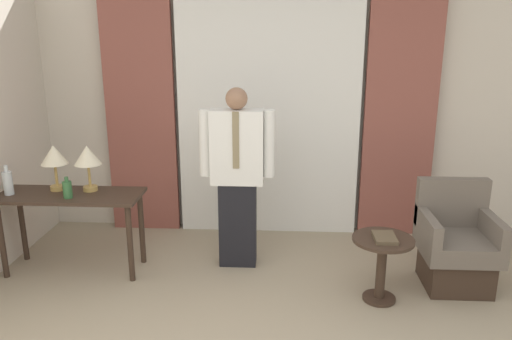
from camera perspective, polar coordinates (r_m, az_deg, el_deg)
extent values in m
cube|color=beige|center=(5.23, 1.49, 7.51)|extent=(10.00, 0.06, 2.70)
cube|color=white|center=(5.12, 1.44, 6.64)|extent=(1.85, 0.06, 2.58)
cube|color=brown|center=(5.32, -13.07, 6.59)|extent=(0.72, 0.06, 2.58)
cube|color=brown|center=(5.25, 16.15, 6.25)|extent=(0.72, 0.06, 2.58)
cube|color=#38281E|center=(4.65, -20.52, -2.74)|extent=(1.25, 0.48, 0.03)
cylinder|color=#38281E|center=(4.87, -27.07, -7.20)|extent=(0.05, 0.05, 0.69)
cylinder|color=#38281E|center=(4.42, -14.20, -8.15)|extent=(0.05, 0.05, 0.69)
cylinder|color=#38281E|center=(5.16, -25.13, -5.71)|extent=(0.05, 0.05, 0.69)
cylinder|color=#38281E|center=(4.74, -12.94, -6.42)|extent=(0.05, 0.05, 0.69)
cylinder|color=tan|center=(4.78, -21.73, -1.90)|extent=(0.12, 0.12, 0.04)
cylinder|color=tan|center=(4.75, -21.87, -0.52)|extent=(0.02, 0.02, 0.20)
cone|color=beige|center=(4.71, -22.10, 1.63)|extent=(0.23, 0.23, 0.17)
cylinder|color=tan|center=(4.67, -18.39, -2.00)|extent=(0.12, 0.12, 0.04)
cylinder|color=tan|center=(4.63, -18.52, -0.59)|extent=(0.02, 0.02, 0.20)
cone|color=beige|center=(4.59, -18.72, 1.62)|extent=(0.23, 0.23, 0.17)
cylinder|color=silver|center=(4.80, -26.48, -1.36)|extent=(0.08, 0.08, 0.20)
cylinder|color=silver|center=(4.77, -26.68, 0.14)|extent=(0.03, 0.03, 0.06)
cylinder|color=#336638|center=(4.52, -20.75, -2.13)|extent=(0.08, 0.08, 0.14)
cylinder|color=#336638|center=(4.49, -20.86, -1.01)|extent=(0.03, 0.03, 0.04)
cube|color=black|center=(4.58, -2.09, -6.17)|extent=(0.33, 0.18, 0.79)
cube|color=white|center=(4.36, -2.18, 2.65)|extent=(0.46, 0.21, 0.66)
cube|color=#847556|center=(4.23, -2.33, 3.38)|extent=(0.06, 0.01, 0.49)
cylinder|color=white|center=(4.39, -5.86, 3.10)|extent=(0.10, 0.10, 0.59)
cylinder|color=white|center=(4.33, 1.53, 3.02)|extent=(0.10, 0.10, 0.59)
sphere|color=#936B51|center=(4.28, -2.24, 8.16)|extent=(0.19, 0.19, 0.19)
cube|color=#38281E|center=(4.61, 21.76, -10.57)|extent=(0.51, 0.49, 0.29)
cube|color=#665B51|center=(4.52, 22.06, -7.98)|extent=(0.60, 0.58, 0.16)
cube|color=#665B51|center=(4.63, 21.47, -3.42)|extent=(0.60, 0.10, 0.43)
cube|color=#665B51|center=(4.37, 19.06, -6.03)|extent=(0.08, 0.58, 0.18)
cube|color=#665B51|center=(4.55, 25.39, -5.90)|extent=(0.08, 0.58, 0.18)
cylinder|color=#38281E|center=(4.28, 13.86, -14.02)|extent=(0.26, 0.26, 0.02)
cylinder|color=#38281E|center=(4.16, 14.09, -11.11)|extent=(0.08, 0.08, 0.51)
cylinder|color=#38281E|center=(4.05, 14.34, -7.72)|extent=(0.48, 0.48, 0.02)
cube|color=brown|center=(4.02, 14.49, -7.48)|extent=(0.17, 0.24, 0.03)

